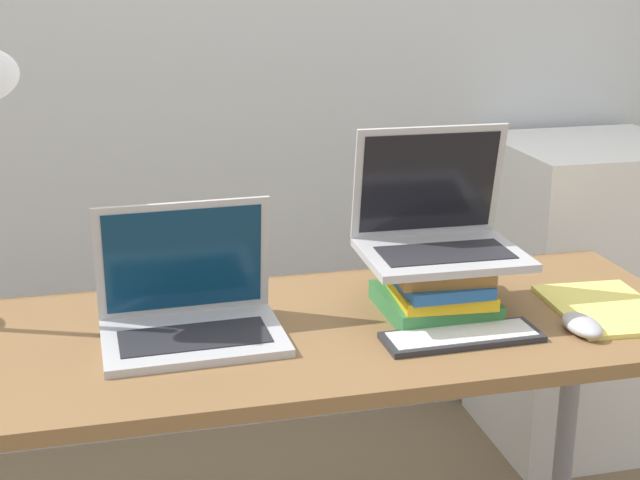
% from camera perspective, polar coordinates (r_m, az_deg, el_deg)
% --- Properties ---
extents(desk, '(1.58, 0.61, 0.75)m').
position_cam_1_polar(desk, '(1.83, -0.38, -8.09)').
color(desk, brown).
rests_on(desk, ground_plane).
extents(laptop_left, '(0.35, 0.26, 0.26)m').
position_cam_1_polar(laptop_left, '(1.75, -8.31, -4.50)').
color(laptop_left, '#B2B2B7').
rests_on(laptop_left, desk).
extents(book_stack, '(0.22, 0.29, 0.12)m').
position_cam_1_polar(book_stack, '(1.87, 7.28, -2.73)').
color(book_stack, '#33753D').
rests_on(book_stack, desk).
extents(laptop_on_books, '(0.33, 0.26, 0.26)m').
position_cam_1_polar(laptop_on_books, '(1.85, 7.54, 0.67)').
color(laptop_on_books, '#B2B2B7').
rests_on(laptop_on_books, book_stack).
extents(wireless_keyboard, '(0.31, 0.11, 0.01)m').
position_cam_1_polar(wireless_keyboard, '(1.75, 9.06, -6.14)').
color(wireless_keyboard, '#28282D').
rests_on(wireless_keyboard, desk).
extents(mouse, '(0.06, 0.11, 0.03)m').
position_cam_1_polar(mouse, '(1.83, 16.43, -5.25)').
color(mouse, '#B2B2B7').
rests_on(mouse, desk).
extents(notepad, '(0.23, 0.30, 0.01)m').
position_cam_1_polar(notepad, '(1.96, 17.81, -4.17)').
color(notepad, '#EFE066').
rests_on(notepad, desk).
extents(mini_fridge, '(0.54, 0.52, 0.94)m').
position_cam_1_polar(mini_fridge, '(2.84, 16.44, -3.37)').
color(mini_fridge, white).
rests_on(mini_fridge, ground_plane).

